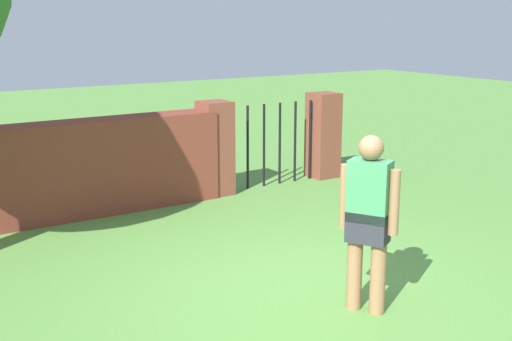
{
  "coord_description": "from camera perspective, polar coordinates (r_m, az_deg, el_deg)",
  "views": [
    {
      "loc": [
        -3.56,
        -4.62,
        2.61
      ],
      "look_at": [
        0.13,
        1.14,
        1.0
      ],
      "focal_mm": 45.95,
      "sensor_mm": 36.0,
      "label": 1
    }
  ],
  "objects": [
    {
      "name": "fence_gate",
      "position": [
        10.28,
        1.4,
        2.54
      ],
      "size": [
        2.48,
        0.44,
        1.4
      ],
      "color": "brown",
      "rests_on": "ground"
    },
    {
      "name": "brick_wall",
      "position": [
        8.84,
        -18.32,
        -0.29
      ],
      "size": [
        4.96,
        0.5,
        1.28
      ],
      "primitive_type": "cube",
      "color": "brown",
      "rests_on": "ground"
    },
    {
      "name": "ground_plane",
      "position": [
        6.39,
        4.64,
        -10.9
      ],
      "size": [
        40.0,
        40.0,
        0.0
      ],
      "primitive_type": "plane",
      "color": "#568C3D"
    },
    {
      "name": "person",
      "position": [
        5.86,
        9.76,
        -3.93
      ],
      "size": [
        0.37,
        0.48,
        1.62
      ],
      "rotation": [
        0.0,
        0.0,
        2.09
      ],
      "color": "#9E704C",
      "rests_on": "ground"
    }
  ]
}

